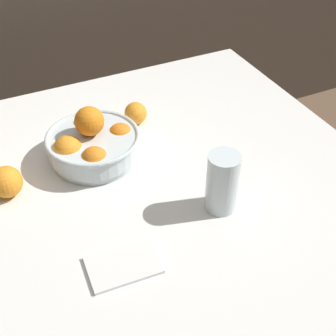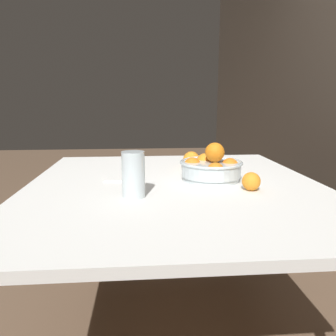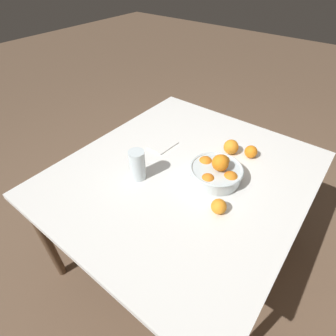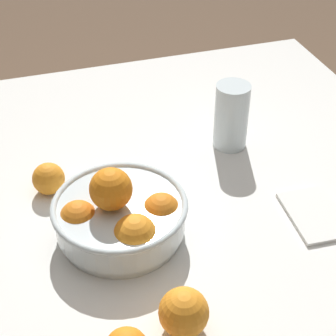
# 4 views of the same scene
# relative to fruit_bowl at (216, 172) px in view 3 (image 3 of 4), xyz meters

# --- Properties ---
(ground_plane) EXTENTS (12.00, 12.00, 0.00)m
(ground_plane) POSITION_rel_fruit_bowl_xyz_m (0.05, -0.16, -0.80)
(ground_plane) COLOR brown
(dining_table) EXTENTS (1.31, 1.16, 0.75)m
(dining_table) POSITION_rel_fruit_bowl_xyz_m (0.05, -0.16, -0.12)
(dining_table) COLOR white
(dining_table) RESTS_ON ground_plane
(fruit_bowl) EXTENTS (0.26, 0.26, 0.16)m
(fruit_bowl) POSITION_rel_fruit_bowl_xyz_m (0.00, 0.00, 0.00)
(fruit_bowl) COLOR silver
(fruit_bowl) RESTS_ON dining_table
(juice_glass) EXTENTS (0.08, 0.08, 0.16)m
(juice_glass) POSITION_rel_fruit_bowl_xyz_m (0.22, -0.31, 0.02)
(juice_glass) COLOR #F4A314
(juice_glass) RESTS_ON dining_table
(orange_loose_near_bowl) EXTENTS (0.07, 0.07, 0.07)m
(orange_loose_near_bowl) POSITION_rel_fruit_bowl_xyz_m (-0.28, 0.06, -0.02)
(orange_loose_near_bowl) COLOR orange
(orange_loose_near_bowl) RESTS_ON dining_table
(orange_loose_front) EXTENTS (0.07, 0.07, 0.07)m
(orange_loose_front) POSITION_rel_fruit_bowl_xyz_m (0.17, 0.11, -0.02)
(orange_loose_front) COLOR orange
(orange_loose_front) RESTS_ON dining_table
(orange_loose_aside) EXTENTS (0.08, 0.08, 0.08)m
(orange_loose_aside) POSITION_rel_fruit_bowl_xyz_m (-0.24, -0.04, -0.01)
(orange_loose_aside) COLOR orange
(orange_loose_aside) RESTS_ON dining_table
(napkin) EXTENTS (0.16, 0.11, 0.01)m
(napkin) POSITION_rel_fruit_bowl_xyz_m (-0.06, -0.38, -0.05)
(napkin) COLOR white
(napkin) RESTS_ON dining_table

